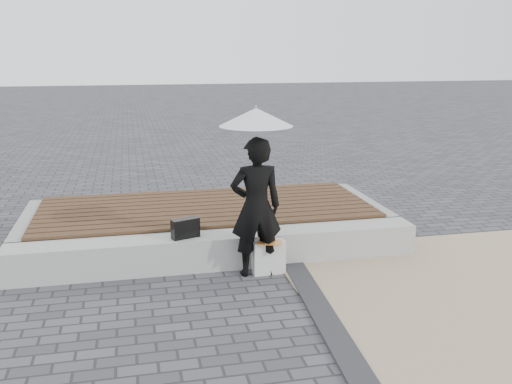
{
  "coord_description": "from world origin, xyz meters",
  "views": [
    {
      "loc": [
        -1.0,
        -4.95,
        2.58
      ],
      "look_at": [
        0.38,
        1.22,
        1.0
      ],
      "focal_mm": 40.09,
      "sensor_mm": 36.0,
      "label": 1
    }
  ],
  "objects_px": {
    "seating_ledge": "(219,250)",
    "handbag": "(185,228)",
    "woman": "(256,207)",
    "parasol": "(256,117)",
    "canvas_tote": "(269,257)"
  },
  "relations": [
    {
      "from": "seating_ledge",
      "to": "handbag",
      "type": "relative_size",
      "value": 14.99
    },
    {
      "from": "woman",
      "to": "parasol",
      "type": "bearing_deg",
      "value": -0.0
    },
    {
      "from": "seating_ledge",
      "to": "parasol",
      "type": "xyz_separation_m",
      "value": [
        0.38,
        -0.38,
        1.65
      ]
    },
    {
      "from": "parasol",
      "to": "handbag",
      "type": "height_order",
      "value": "parasol"
    },
    {
      "from": "seating_ledge",
      "to": "canvas_tote",
      "type": "height_order",
      "value": "same"
    },
    {
      "from": "woman",
      "to": "canvas_tote",
      "type": "bearing_deg",
      "value": 178.89
    },
    {
      "from": "seating_ledge",
      "to": "parasol",
      "type": "height_order",
      "value": "parasol"
    },
    {
      "from": "woman",
      "to": "seating_ledge",
      "type": "bearing_deg",
      "value": -45.38
    },
    {
      "from": "seating_ledge",
      "to": "handbag",
      "type": "bearing_deg",
      "value": -173.03
    },
    {
      "from": "woman",
      "to": "parasol",
      "type": "distance_m",
      "value": 1.04
    },
    {
      "from": "canvas_tote",
      "to": "woman",
      "type": "bearing_deg",
      "value": 176.8
    },
    {
      "from": "seating_ledge",
      "to": "woman",
      "type": "relative_size",
      "value": 3.05
    },
    {
      "from": "parasol",
      "to": "handbag",
      "type": "relative_size",
      "value": 3.16
    },
    {
      "from": "woman",
      "to": "handbag",
      "type": "distance_m",
      "value": 0.9
    },
    {
      "from": "handbag",
      "to": "canvas_tote",
      "type": "xyz_separation_m",
      "value": [
        0.94,
        -0.34,
        -0.32
      ]
    }
  ]
}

